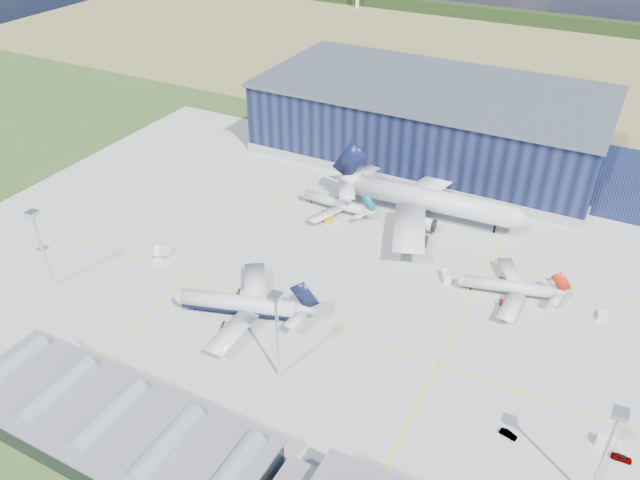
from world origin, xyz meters
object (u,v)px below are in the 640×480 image
Objects in this scene: airliner_red at (508,281)px; gse_van_c at (609,444)px; gse_tug_c at (329,220)px; airstair at (162,253)px; light_mast_center at (277,323)px; light_mast_west at (39,237)px; car_a at (622,458)px; gse_van_b at (446,276)px; airliner_widebody at (434,190)px; car_b at (508,434)px; gse_cart_a at (602,316)px; hangar at (438,125)px; gse_van_a at (72,348)px; airliner_regional at (334,198)px; airliner_navy at (239,296)px; light_mast_east at (609,442)px.

airliner_red is 48.67m from gse_van_c.
gse_tug_c is 0.60× the size of airstair.
airstair is at bearing 155.51° from light_mast_center.
light_mast_center is at bearing 0.00° from light_mast_west.
light_mast_west is 140.71m from car_a.
airliner_red reaches higher than gse_tug_c.
gse_van_b is 1.17× the size of car_a.
gse_tug_c is at bearing 56.17° from car_a.
airliner_widebody reaches higher than car_a.
gse_van_b is at bearing 58.05° from gse_van_c.
airliner_widebody is 17.71× the size of car_b.
light_mast_west is 7.01× the size of gse_cart_a.
light_mast_center is 0.37× the size of airliner_widebody.
airliner_red is at bearing -58.56° from hangar.
airliner_widebody is 10.78× the size of gse_van_a.
gse_van_c is at bearing 5.61° from light_mast_west.
car_b is (56.02, -117.67, -11.03)m from hangar.
airliner_regional reaches higher than gse_cart_a.
car_a is at bearing 114.26° from airliner_red.
gse_van_a is 40.61m from airstair.
airliner_regional is at bearing -165.06° from airliner_widebody.
light_mast_center is 79.97m from airliner_widebody.
gse_van_c is 3.24m from car_a.
airliner_widebody reaches higher than gse_van_c.
airliner_red is 94.42m from airstair.
airliner_regional is (-14.48, -54.80, -7.15)m from hangar.
hangar is at bearing -101.09° from airliner_regional.
gse_tug_c is (1.70, -6.85, -3.82)m from airliner_regional.
light_mast_west reaches higher than airliner_widebody.
airliner_navy is at bearing -158.80° from gse_cart_a.
airliner_widebody is at bearing 30.63° from gse_tug_c.
airstair is (17.18, 24.06, -13.84)m from light_mast_west.
airliner_regional is 4.72× the size of gse_van_a.
airliner_regional is 6.16× the size of gse_van_b.
airliner_red is at bearing -11.43° from gse_tug_c.
car_a is (88.71, -1.49, -5.49)m from airliner_navy.
airliner_regional is at bearing 65.43° from gse_van_c.
gse_tug_c is at bearing 62.86° from car_b.
airliner_red is 6.44× the size of gse_van_b.
gse_van_c is (45.45, -38.10, 0.08)m from gse_van_b.
gse_van_b reaches higher than gse_tug_c.
light_mast_west is at bearing -116.71° from hangar.
gse_van_c reaches higher than gse_tug_c.
airliner_red is 61.67m from airliner_regional.
hangar is at bearing 63.29° from light_mast_west.
airstair is at bearing 168.46° from light_mast_east.
car_a is (62.29, -67.84, -9.57)m from airliner_widebody.
car_a is at bearing -30.36° from gse_tug_c.
hangar is 57.13m from airliner_regional.
light_mast_east is 6.06× the size of car_a.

